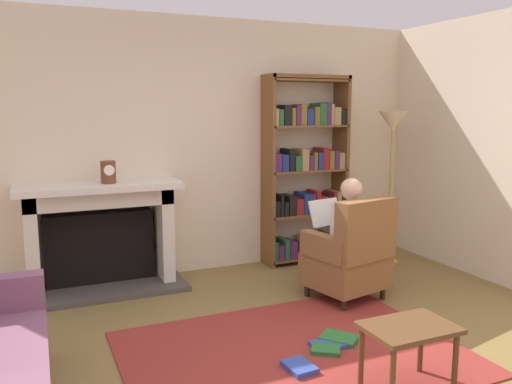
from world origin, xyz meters
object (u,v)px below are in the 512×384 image
at_px(bookshelf, 306,172).
at_px(mantel_clock, 108,172).
at_px(side_table, 409,336).
at_px(armchair_reading, 351,255).
at_px(floor_lamp, 392,135).
at_px(fireplace, 100,233).
at_px(seated_reader, 342,232).

bearing_deg(bookshelf, mantel_clock, -176.48).
bearing_deg(side_table, armchair_reading, 68.82).
relative_size(armchair_reading, floor_lamp, 0.56).
relative_size(bookshelf, armchair_reading, 2.19).
bearing_deg(fireplace, armchair_reading, -31.22).
distance_m(bookshelf, seated_reader, 1.27).
bearing_deg(floor_lamp, seated_reader, -147.29).
bearing_deg(fireplace, bookshelf, 0.82).
xyz_separation_m(fireplace, mantel_clock, (0.09, -0.10, 0.60)).
bearing_deg(fireplace, side_table, -61.61).
height_order(fireplace, side_table, fireplace).
bearing_deg(bookshelf, floor_lamp, -29.94).
bearing_deg(fireplace, seated_reader, -29.14).
bearing_deg(seated_reader, floor_lamp, -159.89).
relative_size(fireplace, armchair_reading, 1.60).
distance_m(armchair_reading, side_table, 1.60).
height_order(seated_reader, floor_lamp, floor_lamp).
distance_m(mantel_clock, floor_lamp, 3.06).
xyz_separation_m(mantel_clock, side_table, (1.39, -2.64, -0.79)).
relative_size(mantel_clock, floor_lamp, 0.12).
bearing_deg(mantel_clock, side_table, -62.15).
xyz_separation_m(fireplace, seated_reader, (2.03, -1.13, 0.06)).
bearing_deg(floor_lamp, side_table, -125.35).
distance_m(seated_reader, side_table, 1.72).
height_order(bookshelf, seated_reader, bookshelf).
xyz_separation_m(side_table, floor_lamp, (1.63, 2.30, 1.10)).
bearing_deg(fireplace, mantel_clock, -49.55).
relative_size(mantel_clock, seated_reader, 0.18).
distance_m(fireplace, seated_reader, 2.33).
xyz_separation_m(fireplace, floor_lamp, (3.11, -0.44, 0.90)).
bearing_deg(mantel_clock, bookshelf, 3.52).
bearing_deg(side_table, fireplace, 118.39).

